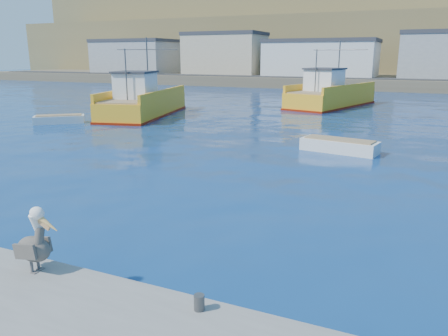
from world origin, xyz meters
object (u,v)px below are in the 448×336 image
at_px(trawler_yellow_a, 143,103).
at_px(trawler_yellow_b, 330,95).
at_px(skiff_left, 59,120).
at_px(skiff_mid, 339,147).
at_px(pelican, 35,244).

height_order(trawler_yellow_a, trawler_yellow_b, trawler_yellow_b).
bearing_deg(trawler_yellow_a, skiff_left, -117.19).
height_order(trawler_yellow_b, skiff_mid, trawler_yellow_b).
height_order(trawler_yellow_b, pelican, trawler_yellow_b).
relative_size(skiff_mid, pelican, 2.80).
xyz_separation_m(trawler_yellow_a, pelican, (14.59, -25.26, 0.06)).
xyz_separation_m(trawler_yellow_b, pelican, (1.29, -38.90, 0.04)).
xyz_separation_m(trawler_yellow_b, skiff_mid, (4.71, -21.63, -0.82)).
bearing_deg(skiff_mid, trawler_yellow_a, 156.09).
xyz_separation_m(trawler_yellow_a, skiff_left, (-3.28, -6.39, -0.82)).
height_order(skiff_left, skiff_mid, skiff_mid).
bearing_deg(skiff_mid, skiff_left, 175.72).
distance_m(skiff_mid, pelican, 17.63).
bearing_deg(skiff_left, pelican, -46.54).
bearing_deg(skiff_mid, pelican, -101.19).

